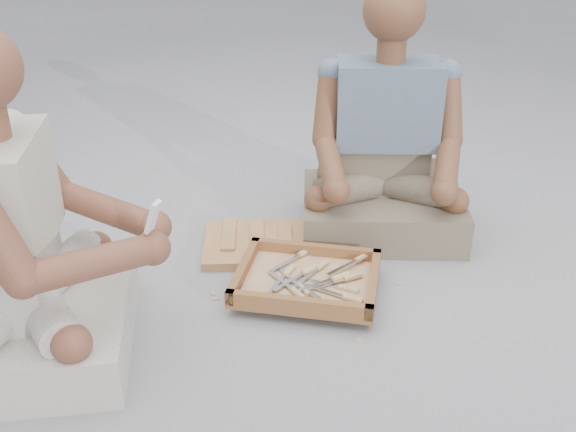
% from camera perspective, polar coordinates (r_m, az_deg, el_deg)
% --- Properties ---
extents(ground, '(60.00, 60.00, 0.00)m').
position_cam_1_polar(ground, '(2.16, -0.49, -9.77)').
color(ground, '#9A9AA0').
rests_on(ground, ground).
extents(carved_panel, '(0.62, 0.49, 0.04)m').
position_cam_1_polar(carved_panel, '(2.60, -1.41, -2.47)').
color(carved_panel, olive).
rests_on(carved_panel, ground).
extents(tool_tray, '(0.50, 0.41, 0.06)m').
position_cam_1_polar(tool_tray, '(2.29, 1.73, -5.70)').
color(tool_tray, brown).
rests_on(tool_tray, carved_panel).
extents(chisel_0, '(0.13, 0.20, 0.02)m').
position_cam_1_polar(chisel_0, '(2.42, 1.21, -3.38)').
color(chisel_0, silver).
rests_on(chisel_0, tool_tray).
extents(chisel_1, '(0.13, 0.20, 0.02)m').
position_cam_1_polar(chisel_1, '(2.31, 1.52, -5.00)').
color(chisel_1, silver).
rests_on(chisel_1, tool_tray).
extents(chisel_2, '(0.19, 0.15, 0.02)m').
position_cam_1_polar(chisel_2, '(2.15, 3.31, -7.61)').
color(chisel_2, silver).
rests_on(chisel_2, tool_tray).
extents(chisel_3, '(0.14, 0.19, 0.02)m').
position_cam_1_polar(chisel_3, '(2.39, 6.32, -3.83)').
color(chisel_3, silver).
rests_on(chisel_3, tool_tray).
extents(chisel_4, '(0.07, 0.22, 0.02)m').
position_cam_1_polar(chisel_4, '(2.30, -0.19, -5.17)').
color(chisel_4, silver).
rests_on(chisel_4, tool_tray).
extents(chisel_5, '(0.17, 0.16, 0.02)m').
position_cam_1_polar(chisel_5, '(2.27, 4.21, -5.54)').
color(chisel_5, silver).
rests_on(chisel_5, tool_tray).
extents(chisel_6, '(0.19, 0.15, 0.02)m').
position_cam_1_polar(chisel_6, '(2.28, 5.30, -5.54)').
color(chisel_6, silver).
rests_on(chisel_6, tool_tray).
extents(chisel_7, '(0.21, 0.09, 0.02)m').
position_cam_1_polar(chisel_7, '(2.18, 5.27, -7.24)').
color(chisel_7, silver).
rests_on(chisel_7, tool_tray).
extents(chisel_8, '(0.16, 0.17, 0.02)m').
position_cam_1_polar(chisel_8, '(2.24, 1.11, -6.34)').
color(chisel_8, silver).
rests_on(chisel_8, tool_tray).
extents(chisel_9, '(0.22, 0.07, 0.02)m').
position_cam_1_polar(chisel_9, '(2.24, 4.90, -6.40)').
color(chisel_9, silver).
rests_on(chisel_9, tool_tray).
extents(chisel_10, '(0.17, 0.16, 0.02)m').
position_cam_1_polar(chisel_10, '(2.21, 0.61, -6.71)').
color(chisel_10, silver).
rests_on(chisel_10, tool_tray).
extents(chisel_11, '(0.10, 0.21, 0.02)m').
position_cam_1_polar(chisel_11, '(2.34, 2.73, -4.60)').
color(chisel_11, silver).
rests_on(chisel_11, tool_tray).
extents(wood_chip_0, '(0.02, 0.02, 0.00)m').
position_cam_1_polar(wood_chip_0, '(2.53, 2.43, -3.80)').
color(wood_chip_0, '#DCB681').
rests_on(wood_chip_0, ground).
extents(wood_chip_1, '(0.02, 0.02, 0.00)m').
position_cam_1_polar(wood_chip_1, '(2.41, 2.44, -5.39)').
color(wood_chip_1, '#DCB681').
rests_on(wood_chip_1, ground).
extents(wood_chip_2, '(0.02, 0.02, 0.00)m').
position_cam_1_polar(wood_chip_2, '(2.40, 10.00, -5.98)').
color(wood_chip_2, '#DCB681').
rests_on(wood_chip_2, ground).
extents(wood_chip_3, '(0.02, 0.02, 0.00)m').
position_cam_1_polar(wood_chip_3, '(2.32, 2.85, -6.81)').
color(wood_chip_3, '#DCB681').
rests_on(wood_chip_3, ground).
extents(wood_chip_4, '(0.02, 0.02, 0.00)m').
position_cam_1_polar(wood_chip_4, '(2.41, 6.18, -5.54)').
color(wood_chip_4, '#DCB681').
rests_on(wood_chip_4, ground).
extents(wood_chip_5, '(0.02, 0.02, 0.00)m').
position_cam_1_polar(wood_chip_5, '(2.33, -6.68, -6.87)').
color(wood_chip_5, '#DCB681').
rests_on(wood_chip_5, ground).
extents(wood_chip_6, '(0.02, 0.02, 0.00)m').
position_cam_1_polar(wood_chip_6, '(2.54, 2.29, -3.67)').
color(wood_chip_6, '#DCB681').
rests_on(wood_chip_6, ground).
extents(wood_chip_7, '(0.02, 0.02, 0.00)m').
position_cam_1_polar(wood_chip_7, '(2.11, 6.29, -10.90)').
color(wood_chip_7, '#DCB681').
rests_on(wood_chip_7, ground).
extents(wood_chip_8, '(0.02, 0.02, 0.00)m').
position_cam_1_polar(wood_chip_8, '(2.30, -6.47, -7.35)').
color(wood_chip_8, '#DCB681').
rests_on(wood_chip_8, ground).
extents(craftsman, '(0.76, 0.78, 1.01)m').
position_cam_1_polar(craftsman, '(2.03, -21.95, -3.04)').
color(craftsman, beige).
rests_on(craftsman, ground).
extents(companion, '(0.73, 0.62, 1.02)m').
position_cam_1_polar(companion, '(2.64, 8.60, 5.45)').
color(companion, '#736253').
rests_on(companion, ground).
extents(mobile_phone, '(0.05, 0.04, 0.10)m').
position_cam_1_polar(mobile_phone, '(1.85, -11.93, -0.06)').
color(mobile_phone, white).
rests_on(mobile_phone, craftsman).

